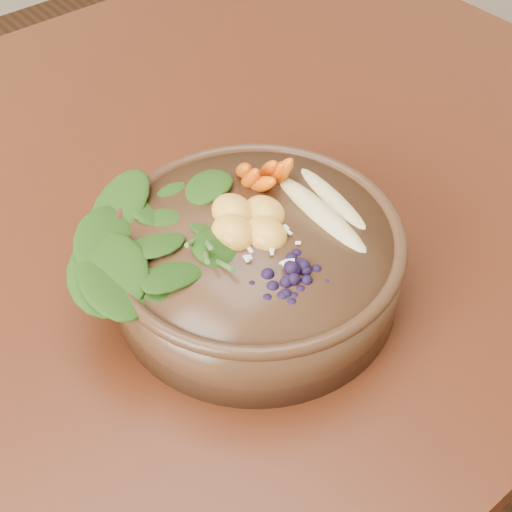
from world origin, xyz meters
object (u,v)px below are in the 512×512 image
Objects in this scene: dining_table at (39,331)px; banana_halves at (327,194)px; carrot_cluster at (263,143)px; stoneware_bowl at (256,263)px; blueberry_pile at (292,259)px; mandarin_cluster at (249,212)px; kale_heap at (185,198)px.

dining_table is 10.76× the size of banana_halves.
banana_halves is at bearing -66.94° from carrot_cluster.
banana_halves is (0.25, -0.18, 0.18)m from dining_table.
stoneware_bowl reaches higher than dining_table.
carrot_cluster is at bearing 60.80° from blueberry_pile.
blueberry_pile is (-0.08, -0.05, 0.01)m from banana_halves.
mandarin_cluster is (0.00, 0.02, 0.05)m from stoneware_bowl.
mandarin_cluster is at bearing -40.87° from dining_table.
carrot_cluster is (0.06, 0.06, 0.07)m from stoneware_bowl.
kale_heap is 0.09m from carrot_cluster.
mandarin_cluster is at bearing -129.81° from carrot_cluster.
blueberry_pile reaches higher than stoneware_bowl.
carrot_cluster is (0.09, 0.00, 0.02)m from kale_heap.
blueberry_pile is at bearing -53.80° from dining_table.
carrot_cluster is at bearing 40.54° from mandarin_cluster.
mandarin_cluster is (-0.06, -0.05, -0.02)m from carrot_cluster.
dining_table is at bearing 126.20° from blueberry_pile.
stoneware_bowl is 3.15× the size of mandarin_cluster.
stoneware_bowl is at bearing -105.99° from mandarin_cluster.
dining_table is at bearing 165.40° from carrot_cluster.
carrot_cluster is 0.14m from blueberry_pile.
stoneware_bowl is 0.11m from carrot_cluster.
mandarin_cluster is at bearing 81.08° from blueberry_pile.
mandarin_cluster is (0.04, -0.05, -0.01)m from kale_heap.
blueberry_pile is at bearing -96.79° from stoneware_bowl.
kale_heap reaches higher than mandarin_cluster.
banana_halves reaches higher than dining_table.
kale_heap is at bearing -169.49° from carrot_cluster.
banana_halves is (0.08, -0.01, 0.05)m from stoneware_bowl.
carrot_cluster reaches higher than kale_heap.
stoneware_bowl is 3.62× the size of carrot_cluster.
kale_heap is 1.19× the size of banana_halves.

